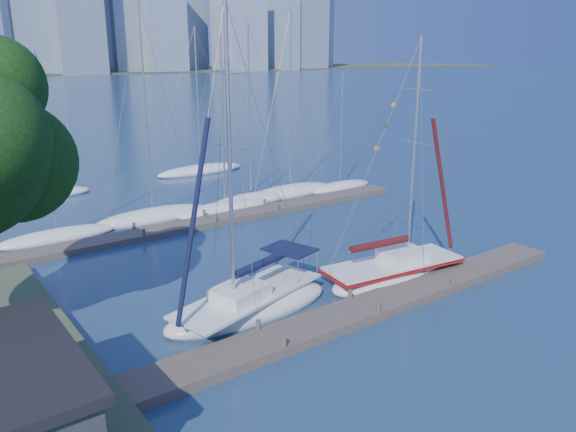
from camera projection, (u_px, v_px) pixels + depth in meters
ground at (364, 313)px, 24.95m from camera, size 700.00×700.00×0.00m
near_dock at (364, 309)px, 24.89m from camera, size 26.00×2.00×0.40m
far_dock at (223, 219)px, 38.43m from camera, size 30.00×1.80×0.36m
sailboat_navy at (249, 291)px, 24.63m from camera, size 8.59×4.83×13.64m
sailboat_maroon at (394, 260)px, 28.49m from camera, size 8.18×3.54×12.44m
bg_boat_0 at (58, 236)px, 34.65m from camera, size 7.41×2.65×11.39m
bg_boat_1 at (153, 216)px, 38.69m from camera, size 8.52×5.47×14.84m
bg_boat_2 at (226, 208)px, 40.72m from camera, size 7.97×4.90×12.63m
bg_boat_3 at (251, 200)px, 43.00m from camera, size 7.23×4.86×13.60m
bg_boat_4 at (290, 191)px, 45.44m from camera, size 8.49×4.18×14.55m
bg_boat_5 at (340, 187)px, 47.39m from camera, size 6.46×2.20×10.02m
bg_boat_6 at (52, 194)px, 44.98m from camera, size 6.28×4.05×11.70m
bg_boat_7 at (201, 170)px, 53.74m from camera, size 9.13×3.64×13.74m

